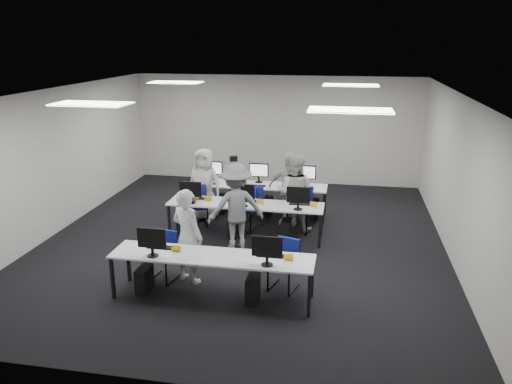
% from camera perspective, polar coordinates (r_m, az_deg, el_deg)
% --- Properties ---
extents(room, '(9.00, 9.02, 3.00)m').
position_cam_1_polar(room, '(9.81, -1.50, 2.59)').
color(room, black).
rests_on(room, ground).
extents(ceiling_panels, '(5.20, 4.60, 0.02)m').
position_cam_1_polar(ceiling_panels, '(9.54, -1.57, 11.25)').
color(ceiling_panels, white).
rests_on(ceiling_panels, room).
extents(desk_front, '(3.20, 0.70, 0.73)m').
position_cam_1_polar(desk_front, '(7.88, -5.05, -7.57)').
color(desk_front, silver).
rests_on(desk_front, ground).
extents(desk_mid, '(3.20, 0.70, 0.73)m').
position_cam_1_polar(desk_mid, '(10.23, -1.23, -1.58)').
color(desk_mid, silver).
rests_on(desk_mid, ground).
extents(desk_back, '(3.20, 0.70, 0.73)m').
position_cam_1_polar(desk_back, '(11.54, 0.16, 0.63)').
color(desk_back, silver).
rests_on(desk_back, ground).
extents(equipment_front, '(2.51, 0.41, 1.19)m').
position_cam_1_polar(equipment_front, '(8.05, -6.36, -9.59)').
color(equipment_front, navy).
rests_on(equipment_front, desk_front).
extents(equipment_mid, '(2.91, 0.41, 1.19)m').
position_cam_1_polar(equipment_mid, '(10.36, -2.28, -3.23)').
color(equipment_mid, white).
rests_on(equipment_mid, desk_mid).
extents(equipment_back, '(2.91, 0.41, 1.19)m').
position_cam_1_polar(equipment_back, '(11.62, 1.10, -0.92)').
color(equipment_back, white).
rests_on(equipment_back, desk_back).
extents(chair_0, '(0.49, 0.52, 0.84)m').
position_cam_1_polar(chair_0, '(8.76, -10.57, -8.17)').
color(chair_0, navy).
rests_on(chair_0, ground).
extents(chair_1, '(0.53, 0.55, 0.84)m').
position_cam_1_polar(chair_1, '(8.32, 3.20, -9.30)').
color(chair_1, navy).
rests_on(chair_1, ground).
extents(chair_2, '(0.57, 0.60, 0.88)m').
position_cam_1_polar(chair_2, '(11.06, -6.69, -2.44)').
color(chair_2, navy).
rests_on(chair_2, ground).
extents(chair_3, '(0.48, 0.51, 0.87)m').
position_cam_1_polar(chair_3, '(10.82, -1.24, -2.78)').
color(chair_3, navy).
rests_on(chair_3, ground).
extents(chair_4, '(0.54, 0.57, 0.95)m').
position_cam_1_polar(chair_4, '(10.71, 5.03, -2.92)').
color(chair_4, navy).
rests_on(chair_4, ground).
extents(chair_5, '(0.48, 0.52, 0.89)m').
position_cam_1_polar(chair_5, '(11.41, -6.51, -1.79)').
color(chair_5, navy).
rests_on(chair_5, ground).
extents(chair_6, '(0.49, 0.53, 0.88)m').
position_cam_1_polar(chair_6, '(11.21, 0.12, -2.04)').
color(chair_6, navy).
rests_on(chair_6, ground).
extents(chair_7, '(0.58, 0.61, 0.96)m').
position_cam_1_polar(chair_7, '(10.99, 5.34, -2.39)').
color(chair_7, navy).
rests_on(chair_7, ground).
extents(handbag, '(0.42, 0.32, 0.31)m').
position_cam_1_polar(handbag, '(10.45, -7.32, -0.15)').
color(handbag, tan).
rests_on(handbag, desk_mid).
extents(student_0, '(0.70, 0.60, 1.64)m').
position_cam_1_polar(student_0, '(8.41, -7.83, -5.00)').
color(student_0, '#BAB6AF').
rests_on(student_0, ground).
extents(student_1, '(0.91, 0.76, 1.65)m').
position_cam_1_polar(student_1, '(10.63, 4.45, -0.07)').
color(student_1, '#BAB6AF').
rests_on(student_1, ground).
extents(student_2, '(0.87, 0.64, 1.64)m').
position_cam_1_polar(student_2, '(11.28, -5.90, 0.87)').
color(student_2, '#BAB6AF').
rests_on(student_2, ground).
extents(student_3, '(1.03, 0.65, 1.63)m').
position_cam_1_polar(student_3, '(10.93, 3.76, 0.37)').
color(student_3, '#BAB6AF').
rests_on(student_3, ground).
extents(photographer, '(1.27, 1.04, 1.71)m').
position_cam_1_polar(photographer, '(9.63, -2.30, -1.70)').
color(photographer, slate).
rests_on(photographer, ground).
extents(dslr_camera, '(0.20, 0.22, 0.10)m').
position_cam_1_polar(dslr_camera, '(9.55, -2.59, 3.83)').
color(dslr_camera, black).
rests_on(dslr_camera, photographer).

